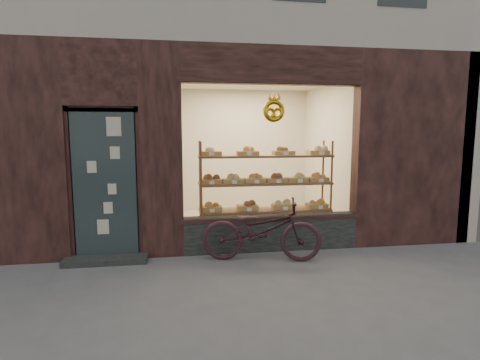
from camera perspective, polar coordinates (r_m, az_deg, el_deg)
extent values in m
plane|color=#525252|center=(4.01, 5.52, -20.04)|extent=(90.00, 90.00, 0.00)
cube|color=black|center=(5.94, 4.73, -7.99)|extent=(2.70, 0.25, 0.55)
cube|color=#293536|center=(5.67, -19.87, -0.64)|extent=(0.90, 0.04, 2.15)
cube|color=black|center=(5.75, -19.72, -11.38)|extent=(1.15, 0.35, 0.08)
torus|color=gold|center=(5.64, 5.18, 10.42)|extent=(0.33, 0.07, 0.33)
cube|color=brown|center=(6.40, 3.81, -8.94)|extent=(2.20, 0.45, 0.04)
cube|color=brown|center=(6.28, 3.85, -4.56)|extent=(2.20, 0.45, 0.03)
cube|color=brown|center=(6.21, 3.89, -0.49)|extent=(2.20, 0.45, 0.04)
cube|color=brown|center=(6.16, 3.92, 3.66)|extent=(2.20, 0.45, 0.04)
cylinder|color=brown|center=(5.90, -5.92, -2.40)|extent=(0.04, 0.04, 1.70)
cylinder|color=brown|center=(6.37, 13.71, -1.85)|extent=(0.04, 0.04, 1.70)
cylinder|color=brown|center=(6.28, -6.10, -1.81)|extent=(0.04, 0.04, 1.70)
cylinder|color=brown|center=(6.72, 12.45, -1.34)|extent=(0.04, 0.04, 1.70)
cube|color=#AF9048|center=(6.14, -4.39, -4.34)|extent=(0.34, 0.24, 0.07)
sphere|color=#BA6A3E|center=(6.13, -4.40, -3.56)|extent=(0.11, 0.11, 0.11)
cube|color=white|center=(5.96, -4.26, -4.70)|extent=(0.07, 0.01, 0.05)
cube|color=#AF9048|center=(6.21, 1.15, -4.18)|extent=(0.34, 0.24, 0.07)
sphere|color=brown|center=(6.20, 1.15, -3.41)|extent=(0.11, 0.11, 0.11)
cube|color=white|center=(6.04, 1.45, -4.53)|extent=(0.08, 0.01, 0.05)
cube|color=#AF9048|center=(6.34, 6.51, -3.99)|extent=(0.34, 0.24, 0.07)
sphere|color=tan|center=(6.33, 6.52, -3.24)|extent=(0.11, 0.11, 0.11)
cube|color=white|center=(6.17, 6.96, -4.32)|extent=(0.07, 0.01, 0.05)
cube|color=#AF9048|center=(6.52, 11.61, -3.78)|extent=(0.34, 0.24, 0.07)
sphere|color=#BA6A3E|center=(6.51, 11.63, -3.05)|extent=(0.11, 0.11, 0.11)
cube|color=white|center=(6.36, 12.19, -4.09)|extent=(0.08, 0.01, 0.05)
cube|color=#AF9048|center=(6.07, -4.43, -0.18)|extent=(0.34, 0.24, 0.07)
sphere|color=brown|center=(6.06, -4.44, 0.62)|extent=(0.11, 0.11, 0.11)
cube|color=white|center=(5.88, -4.30, -0.41)|extent=(0.07, 0.01, 0.06)
cube|color=#AF9048|center=(6.10, -1.06, -0.11)|extent=(0.34, 0.24, 0.07)
sphere|color=tan|center=(6.09, -1.06, 0.68)|extent=(0.11, 0.11, 0.11)
cube|color=white|center=(5.92, -0.82, -0.34)|extent=(0.08, 0.01, 0.06)
cube|color=#AF9048|center=(6.16, 2.26, -0.04)|extent=(0.34, 0.24, 0.07)
sphere|color=#BA6A3E|center=(6.15, 2.26, 0.74)|extent=(0.11, 0.11, 0.11)
cube|color=white|center=(5.98, 2.59, -0.27)|extent=(0.07, 0.01, 0.06)
cube|color=#AF9048|center=(6.24, 5.50, 0.02)|extent=(0.34, 0.24, 0.07)
sphere|color=brown|center=(6.23, 5.51, 0.80)|extent=(0.11, 0.11, 0.11)
cube|color=white|center=(6.06, 5.93, -0.20)|extent=(0.07, 0.01, 0.06)
cube|color=#AF9048|center=(6.34, 8.66, 0.08)|extent=(0.34, 0.24, 0.07)
sphere|color=tan|center=(6.33, 8.68, 0.85)|extent=(0.11, 0.11, 0.11)
cube|color=white|center=(6.16, 9.17, -0.13)|extent=(0.08, 0.01, 0.06)
cube|color=#AF9048|center=(6.45, 11.71, 0.14)|extent=(0.34, 0.24, 0.07)
sphere|color=#BA6A3E|center=(6.44, 11.73, 0.89)|extent=(0.11, 0.11, 0.11)
cube|color=white|center=(6.28, 12.30, -0.06)|extent=(0.08, 0.01, 0.06)
cube|color=#AF9048|center=(6.03, -4.47, 4.07)|extent=(0.34, 0.24, 0.07)
sphere|color=tan|center=(6.02, -4.48, 4.88)|extent=(0.11, 0.11, 0.11)
cube|color=white|center=(5.84, -4.34, 3.97)|extent=(0.07, 0.01, 0.06)
cube|color=#AF9048|center=(6.10, 1.17, 4.13)|extent=(0.34, 0.24, 0.07)
sphere|color=#BA6A3E|center=(6.10, 1.17, 4.93)|extent=(0.11, 0.11, 0.11)
cube|color=white|center=(5.92, 1.48, 4.03)|extent=(0.08, 0.01, 0.06)
cube|color=#AF9048|center=(6.23, 6.63, 4.15)|extent=(0.34, 0.24, 0.07)
sphere|color=brown|center=(6.23, 6.64, 4.93)|extent=(0.11, 0.11, 0.11)
cube|color=white|center=(6.05, 7.09, 4.05)|extent=(0.07, 0.01, 0.06)
cube|color=#AF9048|center=(6.42, 11.82, 4.13)|extent=(0.34, 0.24, 0.07)
sphere|color=tan|center=(6.41, 11.84, 4.89)|extent=(0.11, 0.11, 0.11)
cube|color=white|center=(6.24, 12.41, 4.03)|extent=(0.08, 0.01, 0.06)
imported|color=#331920|center=(5.41, 3.29, -7.62)|extent=(1.79, 0.94, 0.90)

